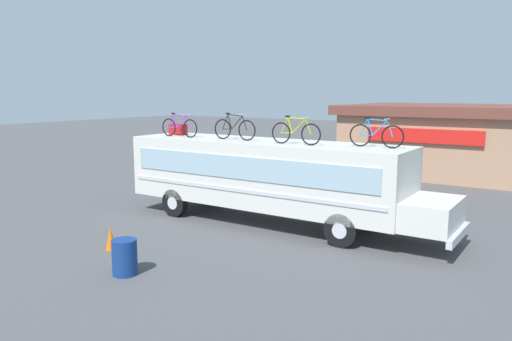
# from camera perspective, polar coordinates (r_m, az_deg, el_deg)

# --- Properties ---
(ground_plane) EXTENTS (120.00, 120.00, 0.00)m
(ground_plane) POSITION_cam_1_polar(r_m,az_deg,el_deg) (17.47, 0.82, -5.96)
(ground_plane) COLOR #4C4C4F
(bus) EXTENTS (11.65, 2.56, 2.87)m
(bus) POSITION_cam_1_polar(r_m,az_deg,el_deg) (16.97, 1.57, -0.50)
(bus) COLOR silver
(bus) RESTS_ON ground
(luggage_bag_1) EXTENTS (0.70, 0.34, 0.42)m
(luggage_bag_1) POSITION_cam_1_polar(r_m,az_deg,el_deg) (19.66, -9.01, 4.71)
(luggage_bag_1) COLOR maroon
(luggage_bag_1) RESTS_ON bus
(rooftop_bicycle_1) EXTENTS (1.74, 0.44, 0.90)m
(rooftop_bicycle_1) POSITION_cam_1_polar(r_m,az_deg,el_deg) (18.69, -8.86, 5.01)
(rooftop_bicycle_1) COLOR black
(rooftop_bicycle_1) RESTS_ON bus
(rooftop_bicycle_2) EXTENTS (1.76, 0.44, 0.95)m
(rooftop_bicycle_2) POSITION_cam_1_polar(r_m,az_deg,el_deg) (17.30, -2.50, 4.85)
(rooftop_bicycle_2) COLOR black
(rooftop_bicycle_2) RESTS_ON bus
(rooftop_bicycle_3) EXTENTS (1.78, 0.44, 0.92)m
(rooftop_bicycle_3) POSITION_cam_1_polar(r_m,az_deg,el_deg) (15.79, 4.60, 4.40)
(rooftop_bicycle_3) COLOR black
(rooftop_bicycle_3) RESTS_ON bus
(rooftop_bicycle_4) EXTENTS (1.70, 0.44, 0.92)m
(rooftop_bicycle_4) POSITION_cam_1_polar(r_m,az_deg,el_deg) (15.32, 13.70, 4.02)
(rooftop_bicycle_4) COLOR black
(rooftop_bicycle_4) RESTS_ON bus
(roadside_building) EXTENTS (10.22, 9.23, 3.81)m
(roadside_building) POSITION_cam_1_polar(r_m,az_deg,el_deg) (30.25, 20.87, 3.55)
(roadside_building) COLOR tan
(roadside_building) RESTS_ON ground
(trash_bin) EXTENTS (0.62, 0.62, 0.90)m
(trash_bin) POSITION_cam_1_polar(r_m,az_deg,el_deg) (12.90, -14.94, -9.65)
(trash_bin) COLOR navy
(trash_bin) RESTS_ON ground
(traffic_cone) EXTENTS (0.31, 0.31, 0.69)m
(traffic_cone) POSITION_cam_1_polar(r_m,az_deg,el_deg) (14.99, -16.46, -7.52)
(traffic_cone) COLOR orange
(traffic_cone) RESTS_ON ground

